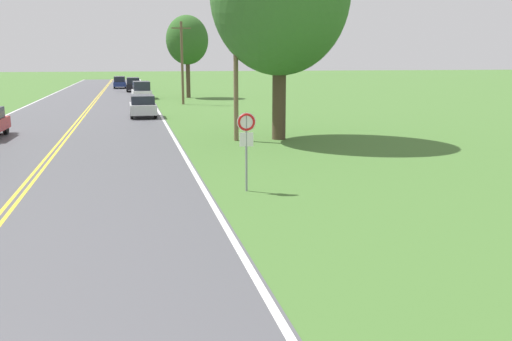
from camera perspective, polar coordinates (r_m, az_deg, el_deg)
The scene contains 8 objects.
traffic_sign at distance 17.08m, azimuth -1.01°, elevation 4.04°, with size 0.60×0.10×2.53m.
utility_pole_midground at distance 28.04m, azimuth -2.15°, elevation 11.85°, with size 1.80×0.24×8.25m.
utility_pole_far at distance 51.88m, azimuth -7.78°, elevation 11.27°, with size 1.80×0.24×7.59m.
tree_far_back at distance 60.94m, azimuth -7.26°, elevation 13.45°, with size 4.58×4.58×8.88m.
car_silver_hatchback_mid_far at distance 40.61m, azimuth -11.83°, elevation 6.69°, with size 1.89×3.70×1.61m.
car_white_van_receding at distance 60.65m, azimuth -11.98°, elevation 8.34°, with size 2.11×4.63×1.85m.
car_black_van_distant at distance 74.16m, azimuth -12.82°, elevation 8.85°, with size 1.85×4.60×1.84m.
car_dark_blue_suv_horizon at distance 83.26m, azimuth -14.16°, elevation 9.02°, with size 1.79×4.79×1.73m.
Camera 1 is at (3.52, -0.88, 4.15)m, focal length 38.00 mm.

